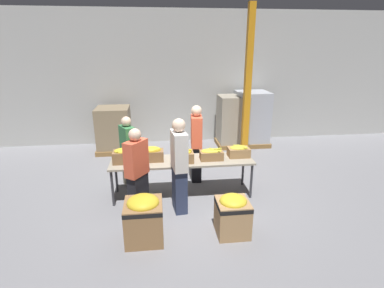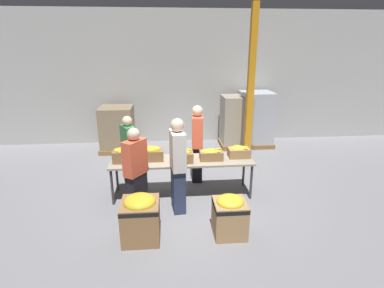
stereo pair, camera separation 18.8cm
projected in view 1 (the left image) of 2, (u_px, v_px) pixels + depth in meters
name	position (u px, v px, depth m)	size (l,w,h in m)	color
ground_plane	(183.00, 194.00, 6.29)	(30.00, 30.00, 0.00)	gray
wall_back	(171.00, 79.00, 9.20)	(16.00, 0.08, 4.00)	#B7B7B2
sorting_table	(182.00, 162.00, 6.06)	(2.87, 0.72, 0.78)	#9E937F
banana_box_0	(125.00, 155.00, 5.88)	(0.48, 0.31, 0.31)	olive
banana_box_1	(152.00, 154.00, 5.97)	(0.47, 0.28, 0.29)	olive
banana_box_2	(183.00, 155.00, 5.93)	(0.40, 0.33, 0.28)	olive
banana_box_3	(212.00, 154.00, 6.04)	(0.46, 0.27, 0.26)	olive
banana_box_4	(239.00, 151.00, 6.21)	(0.44, 0.31, 0.24)	#A37A4C
volunteer_0	(128.00, 152.00, 6.47)	(0.38, 0.47, 1.57)	#6B604C
volunteer_1	(179.00, 167.00, 5.43)	(0.29, 0.50, 1.78)	#2D3856
volunteer_2	(196.00, 144.00, 6.72)	(0.27, 0.48, 1.75)	black
volunteer_3	(137.00, 173.00, 5.34)	(0.44, 0.48, 1.64)	black
donation_bin_0	(144.00, 217.00, 4.72)	(0.60, 0.60, 0.77)	olive
donation_bin_1	(233.00, 214.00, 4.89)	(0.53, 0.53, 0.69)	tan
support_pillar	(248.00, 84.00, 7.94)	(0.17, 0.17, 4.00)	orange
pallet_stack_0	(114.00, 130.00, 8.70)	(1.01, 1.01, 1.30)	olive
pallet_stack_1	(251.00, 119.00, 9.25)	(1.03, 1.03, 1.65)	olive
pallet_stack_2	(232.00, 121.00, 9.13)	(0.92, 0.92, 1.55)	olive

